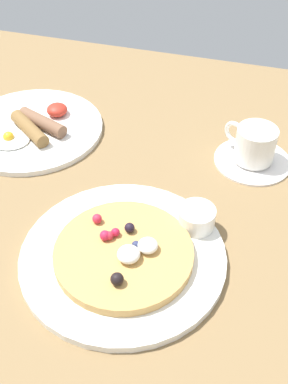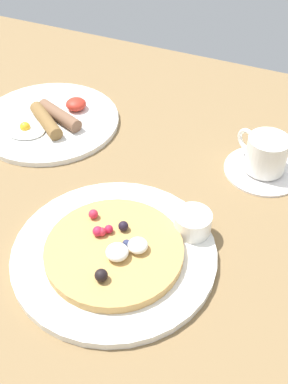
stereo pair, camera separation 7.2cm
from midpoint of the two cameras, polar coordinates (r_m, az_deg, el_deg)
ground_plane at (r=78.27cm, az=-8.61°, el=-3.53°), size 171.23×114.04×3.00cm
pancake_plate at (r=70.03cm, az=-5.46°, el=-7.78°), size 29.86×29.86×1.28cm
pancake_with_berries at (r=68.39cm, az=-5.42°, el=-7.41°), size 19.95×19.95×3.41cm
syrup_ramekin at (r=71.79cm, az=3.47°, el=-3.20°), size 5.64×5.64×3.28cm
breakfast_plate at (r=96.73cm, az=-15.37°, el=7.20°), size 27.58×27.58×1.06cm
fried_breakfast at (r=94.74cm, az=-15.04°, el=7.65°), size 13.86×15.91×2.75cm
coffee_saucer at (r=87.35cm, az=10.54°, el=3.69°), size 13.69×13.69×0.81cm
coffee_cup at (r=85.23cm, az=10.74°, el=5.64°), size 9.63×7.09×6.20cm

